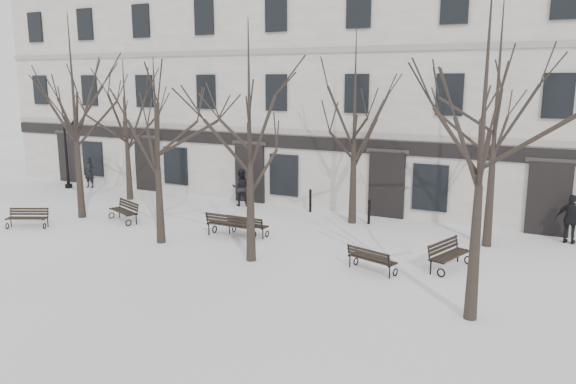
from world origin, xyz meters
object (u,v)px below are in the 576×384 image
Objects in this scene: bench_1 at (247,225)px; tree_2 at (249,113)px; bench_4 at (230,224)px; tree_1 at (156,130)px; bench_3 at (125,210)px; tree_0 at (73,93)px; bench_0 at (28,217)px; bench_5 at (449,254)px; lamp_post at (69,149)px; tree_3 at (484,116)px; bench_2 at (371,259)px.

tree_2 is at bearing 125.05° from bench_1.
tree_1 is at bearing 42.17° from bench_4.
bench_3 is (-5.88, -0.43, 0.04)m from bench_1.
tree_1 is 5.42m from bench_3.
bench_4 is (7.64, 0.23, -4.93)m from tree_0.
bench_0 is (-10.39, -0.50, -4.50)m from tree_2.
bench_4 is at bearing 41.71° from tree_1.
bench_5 is (13.67, 0.03, 0.01)m from bench_3.
bench_5 is 22.12m from lamp_post.
bench_0 is at bearing 20.81° from bench_1.
bench_1 is 0.88× the size of bench_3.
tree_3 reaches higher than bench_1.
tree_0 reaches higher than tree_3.
bench_4 reaches higher than bench_1.
tree_2 is 11.33m from bench_0.
bench_2 is (-3.41, 2.23, -4.70)m from tree_3.
tree_2 is 7.55m from tree_3.
lamp_post is (-11.44, 6.16, -2.01)m from tree_1.
bench_0 is 9.22m from bench_1.
bench_4 is 0.51× the size of lamp_post.
bench_2 is at bearing 146.84° from tree_3.
tree_1 is 3.63× the size of bench_3.
lamp_post reaches higher than bench_1.
bench_3 is at bearing -0.41° from bench_4.
bench_5 reaches higher than bench_0.
bench_3 is at bearing 5.70° from bench_1.
bench_5 is at bearing -17.31° from bench_0.
tree_1 is at bearing 44.60° from bench_1.
tree_0 reaches higher than tree_1.
bench_5 is at bearing 1.26° from tree_0.
tree_1 is at bearing -5.35° from bench_3.
bench_2 is at bearing 2.92° from tree_1.
tree_2 is 4.70× the size of bench_0.
tree_1 reaches higher than bench_5.
tree_0 is 9.97m from tree_2.
bench_5 is (8.25, 0.12, -0.03)m from bench_4.
tree_1 reaches higher than bench_0.
tree_2 is at bearing -23.71° from bench_0.
bench_2 is 6.28m from bench_4.
tree_0 reaches higher than bench_2.
bench_2 is (3.99, 0.71, -4.50)m from tree_2.
tree_3 is at bearing -29.71° from bench_0.
lamp_post is at bearing -14.26° from bench_1.
bench_0 and bench_2 have the same top height.
tree_2 is 6.05m from bench_2.
tree_0 is at bearing 2.21° from bench_4.
bench_1 is 5.90m from bench_3.
bench_2 is at bearing 15.34° from bench_3.
lamp_post is at bearing -17.81° from bench_4.
lamp_post is at bearing 100.05° from bench_0.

